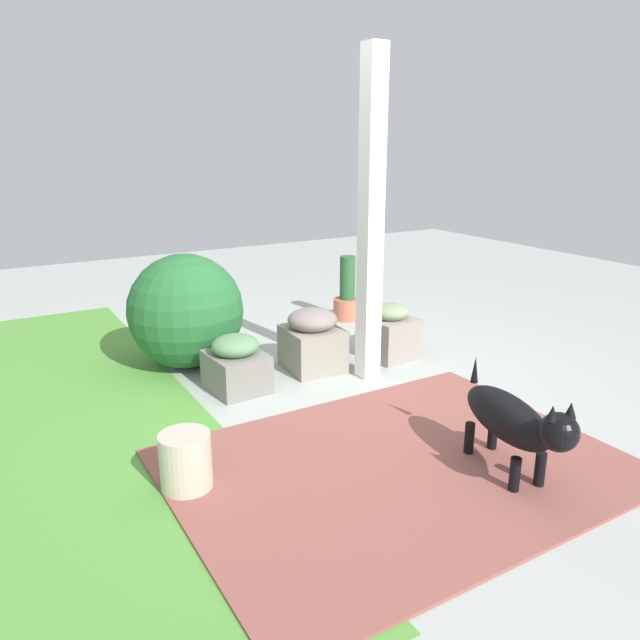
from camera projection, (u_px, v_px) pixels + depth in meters
name	position (u px, v px, depth m)	size (l,w,h in m)	color
ground_plane	(349.00, 391.00, 4.33)	(12.00, 12.00, 0.00)	#A9B0AA
brick_path	(398.00, 466.00, 3.32)	(1.80, 2.40, 0.02)	#8F5148
porch_pillar	(371.00, 221.00, 4.27)	(0.14, 0.14, 2.35)	white
stone_planter_nearest	(390.00, 332.00, 4.95)	(0.42, 0.41, 0.46)	gray
stone_planter_near	(313.00, 340.00, 4.68)	(0.47, 0.43, 0.49)	gray
stone_planter_mid	(236.00, 364.00, 4.30)	(0.45, 0.40, 0.41)	gray
round_shrub	(186.00, 311.00, 4.70)	(0.90, 0.90, 0.90)	#256431
terracotta_pot_tall	(347.00, 297.00, 6.00)	(0.28, 0.28, 0.64)	#C1694E
dog	(513.00, 420.00, 3.14)	(0.83, 0.35, 0.56)	black
ceramic_urn	(186.00, 462.00, 3.07)	(0.26, 0.26, 0.31)	beige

